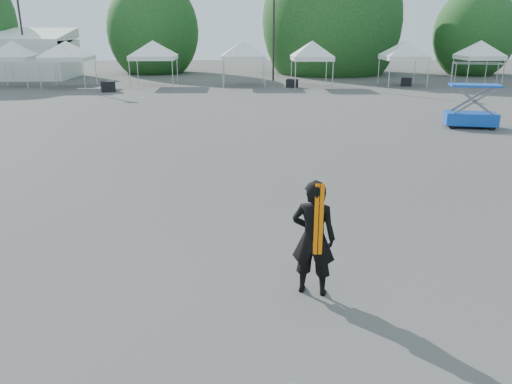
{
  "coord_description": "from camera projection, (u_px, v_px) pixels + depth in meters",
  "views": [
    {
      "loc": [
        -0.1,
        -10.56,
        4.24
      ],
      "look_at": [
        0.25,
        -1.67,
        1.3
      ],
      "focal_mm": 35.0,
      "sensor_mm": 36.0,
      "label": 1
    }
  ],
  "objects": [
    {
      "name": "ground",
      "position": [
        242.0,
        223.0,
        11.36
      ],
      "size": [
        120.0,
        120.0,
        0.0
      ],
      "primitive_type": "plane",
      "color": "#474442",
      "rests_on": "ground"
    },
    {
      "name": "light_pole_west",
      "position": [
        19.0,
        8.0,
        41.14
      ],
      "size": [
        0.6,
        0.25,
        10.3
      ],
      "color": "black",
      "rests_on": "ground"
    },
    {
      "name": "light_pole_east",
      "position": [
        274.0,
        11.0,
        40.1
      ],
      "size": [
        0.6,
        0.25,
        9.8
      ],
      "color": "black",
      "rests_on": "ground"
    },
    {
      "name": "tree_mid_w",
      "position": [
        153.0,
        31.0,
        47.78
      ],
      "size": [
        4.16,
        4.16,
        6.33
      ],
      "color": "#382314",
      "rests_on": "ground"
    },
    {
      "name": "tree_mid_e",
      "position": [
        332.0,
        21.0,
        47.17
      ],
      "size": [
        5.12,
        5.12,
        7.79
      ],
      "color": "#382314",
      "rests_on": "ground"
    },
    {
      "name": "tree_far_e",
      "position": [
        474.0,
        34.0,
        46.14
      ],
      "size": [
        3.84,
        3.84,
        5.84
      ],
      "color": "#382314",
      "rests_on": "ground"
    },
    {
      "name": "tent_b",
      "position": [
        12.0,
        44.0,
        36.71
      ],
      "size": [
        3.85,
        3.85,
        3.88
      ],
      "color": "silver",
      "rests_on": "ground"
    },
    {
      "name": "tent_c",
      "position": [
        66.0,
        45.0,
        36.27
      ],
      "size": [
        4.71,
        4.71,
        3.88
      ],
      "color": "silver",
      "rests_on": "ground"
    },
    {
      "name": "tent_d",
      "position": [
        153.0,
        44.0,
        37.3
      ],
      "size": [
        4.7,
        4.7,
        3.88
      ],
      "color": "silver",
      "rests_on": "ground"
    },
    {
      "name": "tent_e",
      "position": [
        244.0,
        44.0,
        37.28
      ],
      "size": [
        4.63,
        4.63,
        3.88
      ],
      "color": "silver",
      "rests_on": "ground"
    },
    {
      "name": "tent_f",
      "position": [
        312.0,
        45.0,
        36.49
      ],
      "size": [
        4.11,
        4.11,
        3.88
      ],
      "color": "silver",
      "rests_on": "ground"
    },
    {
      "name": "tent_g",
      "position": [
        405.0,
        44.0,
        37.19
      ],
      "size": [
        4.34,
        4.34,
        3.88
      ],
      "color": "silver",
      "rests_on": "ground"
    },
    {
      "name": "tent_h",
      "position": [
        481.0,
        44.0,
        37.48
      ],
      "size": [
        4.09,
        4.09,
        3.88
      ],
      "color": "silver",
      "rests_on": "ground"
    },
    {
      "name": "man",
      "position": [
        313.0,
        238.0,
        8.1
      ],
      "size": [
        0.83,
        0.67,
        1.97
      ],
      "rotation": [
        0.0,
        0.0,
        2.83
      ],
      "color": "black",
      "rests_on": "ground"
    },
    {
      "name": "scissor_lift",
      "position": [
        474.0,
        96.0,
        21.78
      ],
      "size": [
        2.36,
        1.56,
        2.8
      ],
      "rotation": [
        0.0,
        0.0,
        -0.23
      ],
      "color": "#0C2EA2",
      "rests_on": "ground"
    },
    {
      "name": "crate_west",
      "position": [
        108.0,
        87.0,
        34.51
      ],
      "size": [
        1.11,
        0.98,
        0.71
      ],
      "primitive_type": "cube",
      "rotation": [
        0.0,
        0.0,
        0.35
      ],
      "color": "black",
      "rests_on": "ground"
    },
    {
      "name": "crate_mid",
      "position": [
        292.0,
        83.0,
        36.99
      ],
      "size": [
        0.95,
        0.87,
        0.6
      ],
      "primitive_type": "cube",
      "rotation": [
        0.0,
        0.0,
        -0.42
      ],
      "color": "black",
      "rests_on": "ground"
    },
    {
      "name": "crate_east",
      "position": [
        406.0,
        82.0,
        37.97
      ],
      "size": [
        0.93,
        0.83,
        0.6
      ],
      "primitive_type": "cube",
      "rotation": [
        0.0,
        0.0,
        -0.35
      ],
      "color": "black",
      "rests_on": "ground"
    }
  ]
}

